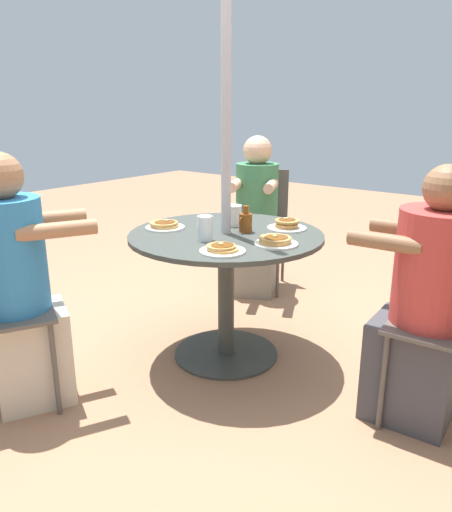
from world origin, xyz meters
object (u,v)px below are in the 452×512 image
Objects in this scene: syrup_bottle at (246,222)px; coffee_cup at (233,215)px; patio_chair_east at (259,219)px; drinking_glass_a at (205,228)px; pancake_plate_c at (287,225)px; pancake_plate_b at (165,226)px; pancake_plate_d at (275,241)px; diner_east at (256,222)px; pancake_plate_a at (222,249)px; patio_table at (226,262)px; diner_north at (425,310)px; diner_south at (20,293)px.

syrup_bottle reaches higher than coffee_cup.
patio_chair_east is 7.13× the size of drinking_glass_a.
patio_chair_east reaches higher than pancake_plate_c.
pancake_plate_b is 1.00× the size of pancake_plate_d.
patio_chair_east is at bearing -90.00° from diner_east.
drinking_glass_a is (0.35, 0.09, 0.00)m from coffee_cup.
syrup_bottle is (-0.38, -0.14, 0.04)m from pancake_plate_a.
diner_north reaches higher than patio_table.
patio_chair_east is (-1.04, -1.58, 0.00)m from diner_north.
diner_north reaches higher than coffee_cup.
syrup_bottle is at bearing 117.97° from pancake_plate_b.
pancake_plate_a is (0.36, -0.84, 0.21)m from diner_north.
patio_chair_east is 1.21m from syrup_bottle.
diner_north is at bearing 120.89° from patio_chair_east.
coffee_cup is at bearing -166.28° from drinking_glass_a.
coffee_cup is (0.94, 0.46, 0.25)m from patio_chair_east.
patio_table is at bearing 90.00° from diner_north.
syrup_bottle is at bearing 167.84° from drinking_glass_a.
drinking_glass_a is at bearing -23.23° from pancake_plate_c.
coffee_cup reaches higher than pancake_plate_d.
patio_table is 4.82× the size of pancake_plate_a.
patio_chair_east is 1.45m from pancake_plate_d.
diner_east reaches higher than pancake_plate_c.
diner_east is 5.40× the size of pancake_plate_a.
patio_chair_east is at bearing 118.14° from diner_south.
diner_south is (0.94, -0.47, -0.00)m from patio_table.
syrup_bottle reaches higher than pancake_plate_a.
patio_chair_east is at bearing -151.97° from pancake_plate_a.
patio_table is at bearing 111.43° from pancake_plate_b.
coffee_cup is (-0.46, -0.29, 0.04)m from pancake_plate_a.
patio_table is 7.29× the size of syrup_bottle.
patio_table is at bearing 90.00° from patio_chair_east.
pancake_plate_b is at bearing -81.93° from pancake_plate_d.
syrup_bottle reaches higher than patio_table.
diner_south is at bearing 120.18° from diner_north.
diner_north is 5.34× the size of pancake_plate_b.
pancake_plate_d is at bearing 94.44° from diner_north.
coffee_cup is at bearing 90.25° from patio_chair_east.
diner_south is at bearing 66.07° from patio_chair_east.
pancake_plate_a is at bearing -25.57° from pancake_plate_d.
diner_north is 1.29× the size of patio_chair_east.
coffee_cup is at bearing -155.58° from patio_table.
diner_east is 9.27× the size of drinking_glass_a.
pancake_plate_a is (-0.65, 0.68, 0.18)m from diner_south.
pancake_plate_d is (-0.26, 0.13, 0.00)m from pancake_plate_a.
patio_table is 1.05m from diner_south.
diner_north is at bearing 97.91° from pancake_plate_d.
diner_east is at bearing -148.60° from syrup_bottle.
diner_east reaches higher than pancake_plate_b.
pancake_plate_d is (-0.09, 0.67, 0.00)m from pancake_plate_b.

